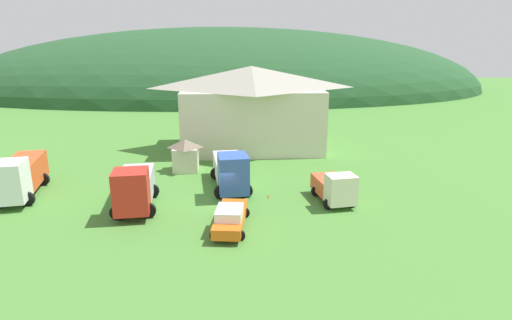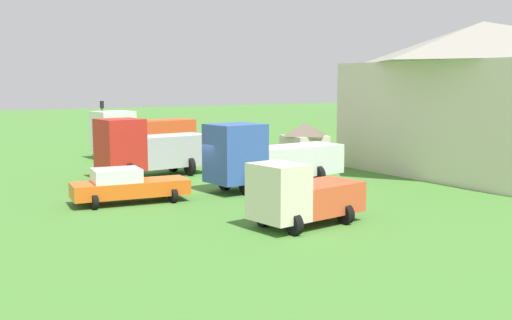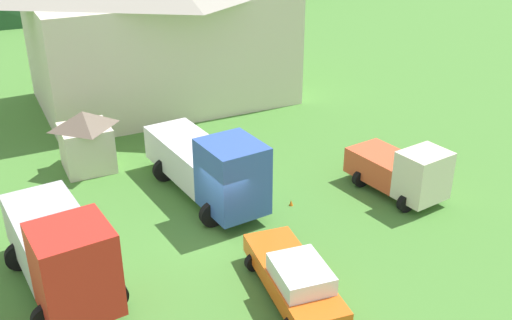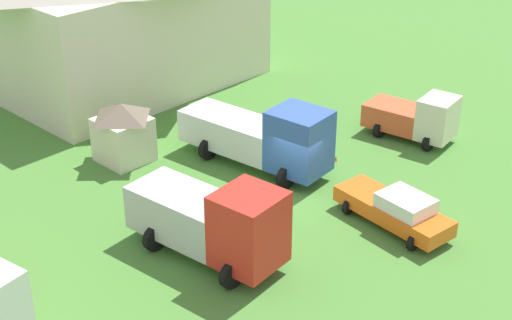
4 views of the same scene
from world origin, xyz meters
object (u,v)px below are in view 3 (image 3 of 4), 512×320
Objects in this scene: play_shed_cream at (86,140)px; service_pickup_orange at (295,278)px; depot_building at (160,26)px; light_truck_cream at (403,171)px; traffic_cone_near_pickup at (291,205)px; crane_truck_red at (61,251)px; box_truck_blue at (210,166)px.

play_shed_cream reaches higher than service_pickup_orange.
light_truck_cream is at bearing -72.92° from depot_building.
traffic_cone_near_pickup is (0.43, -15.91, -4.74)m from depot_building.
service_pickup_orange is (6.90, -3.80, -0.92)m from crane_truck_red.
service_pickup_orange is 6.39m from traffic_cone_near_pickup.
depot_building is 2.36× the size of crane_truck_red.
depot_building is 3.33× the size of light_truck_cream.
depot_building is 18.47m from light_truck_cream.
service_pickup_orange is at bearing -72.90° from play_shed_cream.
traffic_cone_near_pickup is (9.97, 1.75, -1.74)m from crane_truck_red.
depot_building is 11.07m from play_shed_cream.
light_truck_cream is (5.33, -17.33, -3.49)m from depot_building.
box_truck_blue is 1.47× the size of service_pickup_orange.
light_truck_cream is (12.04, -9.13, -0.32)m from play_shed_cream.
crane_truck_red reaches higher than light_truck_cream.
traffic_cone_near_pickup is (7.14, -7.70, -1.57)m from play_shed_cream.
box_truck_blue is (4.18, -5.61, 0.12)m from play_shed_cream.
crane_truck_red is (-2.83, -9.45, 0.18)m from play_shed_cream.
crane_truck_red reaches higher than traffic_cone_near_pickup.
light_truck_cream is 5.25m from traffic_cone_near_pickup.
service_pickup_orange reaches higher than traffic_cone_near_pickup.
box_truck_blue is (-2.53, -13.82, -3.05)m from depot_building.
crane_truck_red is at bearing -66.71° from box_truck_blue.
crane_truck_red is 10.27m from traffic_cone_near_pickup.
depot_building reaches higher than light_truck_cream.
light_truck_cream is at bearing -16.23° from traffic_cone_near_pickup.
traffic_cone_near_pickup is (2.96, -2.09, -1.69)m from box_truck_blue.
light_truck_cream is at bearing 124.76° from service_pickup_orange.
depot_building reaches higher than traffic_cone_near_pickup.
service_pickup_orange is (-2.64, -21.46, -3.91)m from depot_building.
depot_building is at bearing -179.61° from service_pickup_orange.
light_truck_cream is at bearing 85.90° from crane_truck_red.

